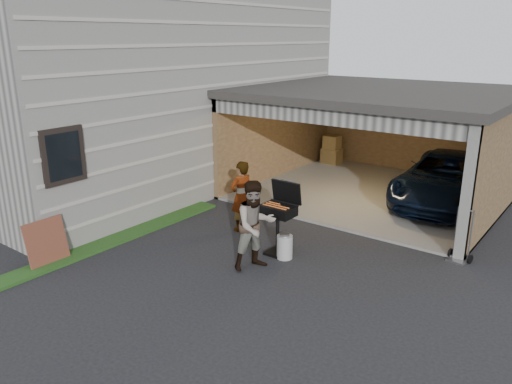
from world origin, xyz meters
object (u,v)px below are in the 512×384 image
propane_tank (285,247)px  woman (241,196)px  hand_truck (460,251)px  minivan (447,181)px  plywood_panel (47,243)px  man (255,225)px  bbq_grill (279,213)px

propane_tank → woman: bearing=157.5°
propane_tank → hand_truck: bearing=34.9°
minivan → propane_tank: bearing=-110.8°
woman → plywood_panel: (-1.84, -3.64, -0.35)m
minivan → plywood_panel: minivan is taller
woman → propane_tank: size_ratio=3.37×
man → hand_truck: 4.04m
plywood_panel → hand_truck: hand_truck is taller
propane_tank → hand_truck: hand_truck is taller
woman → bbq_grill: woman is taller
hand_truck → bbq_grill: bearing=-136.5°
woman → man: 1.97m
plywood_panel → bbq_grill: bearing=43.6°
man → bbq_grill: bearing=25.9°
minivan → bbq_grill: size_ratio=3.11×
propane_tank → hand_truck: (2.79, 1.94, -0.03)m
man → plywood_panel: man is taller
bbq_grill → propane_tank: bbq_grill is taller
minivan → woman: 5.54m
bbq_grill → hand_truck: size_ratio=1.37×
woman → man: bearing=60.2°
woman → propane_tank: woman is taller
woman → plywood_panel: size_ratio=1.77×
bbq_grill → plywood_panel: size_ratio=1.63×
woman → minivan: bearing=159.9°
bbq_grill → plywood_panel: (-3.24, -3.08, -0.43)m
propane_tank → plywood_panel: (-3.46, -2.97, 0.21)m
man → propane_tank: (0.21, 0.69, -0.62)m
propane_tank → plywood_panel: size_ratio=0.53×
minivan → bbq_grill: bearing=-113.4°
propane_tank → bbq_grill: bearing=153.4°
propane_tank → hand_truck: size_ratio=0.44×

